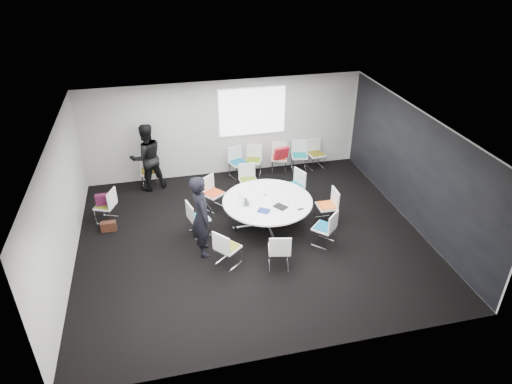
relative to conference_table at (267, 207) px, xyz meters
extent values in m
cube|color=black|center=(-0.48, -0.40, -0.55)|extent=(8.00, 7.00, 0.04)
cube|color=white|center=(-0.48, -0.40, 2.29)|extent=(8.00, 7.00, 0.04)
cube|color=#B0ABA6|center=(-0.48, 3.12, 0.87)|extent=(8.00, 0.04, 2.80)
cube|color=#B0ABA6|center=(-0.48, -3.92, 0.87)|extent=(8.00, 0.04, 2.80)
cube|color=#B0ABA6|center=(-4.50, -0.40, 0.87)|extent=(0.04, 7.00, 2.80)
cube|color=#B0ABA6|center=(3.54, -0.40, 0.87)|extent=(0.04, 7.00, 2.80)
cube|color=black|center=(3.51, -0.40, 0.87)|extent=(0.01, 6.94, 2.74)
cube|color=silver|center=(0.00, 0.00, -0.49)|extent=(0.90, 0.90, 0.08)
cylinder|color=silver|center=(0.00, 0.00, -0.17)|extent=(0.10, 0.10, 0.65)
cylinder|color=white|center=(0.00, 0.00, 0.18)|extent=(2.15, 2.15, 0.04)
cube|color=white|center=(0.32, 3.06, 1.32)|extent=(1.90, 0.03, 1.35)
cube|color=silver|center=(1.47, -0.14, -0.32)|extent=(0.42, 0.42, 0.42)
cube|color=white|center=(1.47, -0.14, -0.09)|extent=(0.44, 0.46, 0.04)
cube|color=#D75B18|center=(1.47, -0.14, -0.06)|extent=(0.38, 0.40, 0.03)
cube|color=white|center=(1.68, -0.14, 0.14)|extent=(0.04, 0.46, 0.42)
cube|color=silver|center=(0.97, 0.99, -0.32)|extent=(0.55, 0.55, 0.42)
cube|color=white|center=(0.97, 0.99, -0.09)|extent=(0.58, 0.60, 0.04)
cube|color=#0A667B|center=(0.97, 0.99, -0.06)|extent=(0.51, 0.52, 0.03)
cube|color=white|center=(1.16, 1.07, 0.14)|extent=(0.21, 0.44, 0.42)
cube|color=silver|center=(-0.13, 1.56, -0.32)|extent=(0.43, 0.43, 0.42)
cube|color=white|center=(-0.13, 1.56, -0.09)|extent=(0.47, 0.45, 0.04)
cube|color=#5F6F17|center=(-0.13, 1.56, -0.06)|extent=(0.41, 0.39, 0.03)
cube|color=white|center=(-0.13, 1.77, 0.14)|extent=(0.46, 0.05, 0.42)
cube|color=silver|center=(-1.15, 1.10, -0.32)|extent=(0.59, 0.59, 0.42)
cube|color=white|center=(-1.15, 1.10, -0.09)|extent=(0.63, 0.63, 0.04)
cube|color=red|center=(-1.15, 1.10, -0.06)|extent=(0.55, 0.54, 0.03)
cube|color=white|center=(-1.28, 1.27, 0.14)|extent=(0.39, 0.31, 0.42)
cube|color=silver|center=(-1.66, 0.04, -0.32)|extent=(0.52, 0.52, 0.42)
cube|color=white|center=(-1.66, 0.04, -0.09)|extent=(0.55, 0.56, 0.04)
cube|color=#0B8184|center=(-1.66, 0.04, -0.06)|extent=(0.47, 0.49, 0.03)
cube|color=white|center=(-1.86, -0.01, 0.14)|extent=(0.16, 0.45, 0.42)
cube|color=silver|center=(-1.19, -1.24, -0.32)|extent=(0.59, 0.59, 0.42)
cube|color=white|center=(-1.19, -1.24, -0.09)|extent=(0.63, 0.64, 0.04)
cube|color=olive|center=(-1.19, -1.24, -0.06)|extent=(0.55, 0.55, 0.03)
cube|color=white|center=(-1.35, -1.37, 0.14)|extent=(0.33, 0.37, 0.42)
cube|color=silver|center=(-0.13, -1.56, -0.32)|extent=(0.50, 0.50, 0.42)
cube|color=white|center=(-0.13, -1.56, -0.09)|extent=(0.54, 0.53, 0.04)
cube|color=#D64113|center=(-0.13, -1.56, -0.06)|extent=(0.47, 0.46, 0.03)
cube|color=white|center=(-0.18, -1.76, 0.14)|extent=(0.46, 0.13, 0.42)
cube|color=silver|center=(1.08, -1.00, -0.32)|extent=(0.59, 0.59, 0.42)
cube|color=white|center=(1.08, -1.00, -0.09)|extent=(0.64, 0.64, 0.04)
cube|color=#0A5379|center=(1.08, -1.00, -0.06)|extent=(0.55, 0.55, 0.03)
cube|color=white|center=(1.23, -1.16, 0.14)|extent=(0.36, 0.34, 0.42)
cube|color=silver|center=(-0.18, 2.72, -0.32)|extent=(0.54, 0.54, 0.42)
cube|color=white|center=(-0.18, 2.72, -0.09)|extent=(0.58, 0.57, 0.04)
cube|color=#0B5A77|center=(-0.18, 2.72, -0.06)|extent=(0.51, 0.49, 0.03)
cube|color=white|center=(-0.25, 2.91, 0.14)|extent=(0.44, 0.19, 0.42)
cube|color=silver|center=(0.27, 2.75, -0.32)|extent=(0.54, 0.54, 0.42)
cube|color=white|center=(0.27, 2.75, -0.09)|extent=(0.59, 0.57, 0.04)
cube|color=#5B6913|center=(0.27, 2.75, -0.06)|extent=(0.51, 0.50, 0.03)
cube|color=white|center=(0.34, 2.94, 0.14)|extent=(0.44, 0.20, 0.42)
cube|color=silver|center=(1.06, 2.75, -0.32)|extent=(0.52, 0.52, 0.42)
cube|color=white|center=(1.06, 2.75, -0.09)|extent=(0.57, 0.55, 0.04)
cube|color=#DC5018|center=(1.06, 2.75, -0.06)|extent=(0.49, 0.48, 0.03)
cube|color=white|center=(1.12, 2.95, 0.14)|extent=(0.45, 0.16, 0.42)
cube|color=silver|center=(1.70, 2.75, -0.32)|extent=(0.50, 0.50, 0.42)
cube|color=white|center=(1.70, 2.75, -0.09)|extent=(0.54, 0.52, 0.04)
cube|color=#0A7C7B|center=(1.70, 2.75, -0.06)|extent=(0.47, 0.45, 0.03)
cube|color=white|center=(1.74, 2.95, 0.14)|extent=(0.46, 0.13, 0.42)
cube|color=silver|center=(2.23, 2.75, -0.32)|extent=(0.47, 0.47, 0.42)
cube|color=white|center=(2.23, 2.75, -0.09)|extent=(0.51, 0.50, 0.04)
cube|color=brown|center=(2.23, 2.75, -0.06)|extent=(0.45, 0.43, 0.03)
cube|color=white|center=(2.20, 2.95, 0.14)|extent=(0.46, 0.10, 0.42)
cube|color=silver|center=(-3.85, 1.13, -0.32)|extent=(0.55, 0.55, 0.42)
cube|color=white|center=(-3.85, 1.13, -0.09)|extent=(0.58, 0.59, 0.04)
cube|color=olive|center=(-3.85, 1.13, -0.06)|extent=(0.50, 0.51, 0.03)
cube|color=white|center=(-3.65, 1.05, 0.14)|extent=(0.21, 0.44, 0.42)
cube|color=silver|center=(-2.75, 2.74, -0.32)|extent=(0.43, 0.43, 0.42)
cube|color=white|center=(-2.75, 2.74, -0.09)|extent=(0.47, 0.45, 0.04)
cube|color=brown|center=(-2.75, 2.74, -0.06)|extent=(0.41, 0.39, 0.03)
cube|color=white|center=(-2.75, 2.95, 0.14)|extent=(0.46, 0.05, 0.42)
imported|color=black|center=(-1.66, -0.69, 0.43)|extent=(0.51, 0.73, 1.92)
imported|color=black|center=(-2.75, 2.59, 0.43)|extent=(1.10, 0.97, 1.91)
imported|color=#333338|center=(-0.49, 0.01, 0.21)|extent=(0.23, 0.36, 0.03)
cube|color=silver|center=(-0.63, 0.05, 0.33)|extent=(0.08, 0.30, 0.22)
cube|color=black|center=(0.22, -0.36, 0.21)|extent=(0.35, 0.37, 0.02)
cube|color=navy|center=(-0.20, -0.44, 0.21)|extent=(0.33, 0.31, 0.03)
cube|color=white|center=(0.47, 0.14, 0.20)|extent=(0.36, 0.36, 0.00)
cube|color=silver|center=(0.68, -0.08, 0.20)|extent=(0.32, 0.24, 0.00)
cylinder|color=white|center=(0.00, 0.23, 0.24)|extent=(0.08, 0.08, 0.09)
cube|color=black|center=(0.64, -0.56, 0.20)|extent=(0.15, 0.09, 0.01)
cube|color=#4A1330|center=(-3.85, 1.13, 0.09)|extent=(0.40, 0.14, 0.28)
cube|color=#3B1C12|center=(-3.80, 0.67, -0.41)|extent=(0.36, 0.16, 0.24)
cube|color=maroon|center=(1.06, 2.54, 0.17)|extent=(0.47, 0.26, 0.36)
camera|label=1|loc=(-2.38, -9.04, 5.82)|focal=32.00mm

